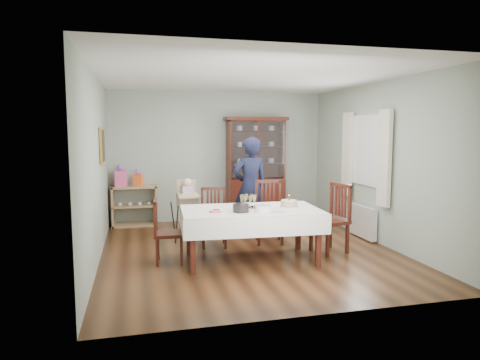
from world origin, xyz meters
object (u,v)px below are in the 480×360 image
object	(u,v)px
dining_table	(251,234)
champagne_tray	(248,204)
china_cabinet	(256,167)
birthday_cake	(289,204)
woman	(250,187)
gift_bag_orange	(138,179)
chair_far_right	(269,224)
high_chair	(188,215)
chair_far_left	(214,229)
chair_end_left	(168,244)
chair_end_right	(330,232)
sideboard	(135,206)
gift_bag_pink	(121,177)

from	to	relation	value
dining_table	champagne_tray	world-z (taller)	champagne_tray
china_cabinet	birthday_cake	world-z (taller)	china_cabinet
woman	gift_bag_orange	world-z (taller)	woman
chair_far_right	gift_bag_orange	bearing A→B (deg)	149.92
high_chair	woman	bearing A→B (deg)	-6.22
birthday_cake	champagne_tray	bearing A→B (deg)	174.29
chair_far_left	chair_end_left	xyz separation A→B (m)	(-0.80, -0.73, -0.01)
chair_end_right	woman	xyz separation A→B (m)	(-0.95, 1.29, 0.57)
china_cabinet	sideboard	size ratio (longest dim) A/B	2.42
chair_far_left	gift_bag_orange	bearing A→B (deg)	129.28
high_chair	gift_bag_orange	distance (m)	1.62
birthday_cake	chair_end_right	bearing A→B (deg)	9.80
birthday_cake	gift_bag_orange	size ratio (longest dim) A/B	0.84
dining_table	gift_bag_pink	distance (m)	3.42
chair_end_left	woman	bearing A→B (deg)	-45.66
sideboard	chair_end_right	distance (m)	3.99
chair_far_left	champagne_tray	size ratio (longest dim) A/B	2.88
high_chair	chair_end_right	bearing A→B (deg)	-36.13
chair_far_left	champagne_tray	bearing A→B (deg)	-59.63
sideboard	birthday_cake	world-z (taller)	birthday_cake
chair_end_right	china_cabinet	bearing A→B (deg)	174.80
sideboard	chair_far_right	distance (m)	2.91
chair_end_right	gift_bag_pink	size ratio (longest dim) A/B	2.46
dining_table	champagne_tray	distance (m)	0.44
chair_end_right	high_chair	size ratio (longest dim) A/B	1.00
chair_far_right	champagne_tray	bearing A→B (deg)	-113.84
china_cabinet	gift_bag_orange	world-z (taller)	china_cabinet
chair_end_right	birthday_cake	distance (m)	0.89
high_chair	gift_bag_orange	bearing A→B (deg)	119.96
chair_far_left	champagne_tray	world-z (taller)	champagne_tray
dining_table	birthday_cake	world-z (taller)	birthday_cake
chair_far_right	woman	bearing A→B (deg)	121.99
dining_table	chair_end_left	xyz separation A→B (m)	(-1.18, 0.17, -0.11)
chair_far_left	birthday_cake	world-z (taller)	same
woman	gift_bag_orange	distance (m)	2.36
chair_far_right	birthday_cake	world-z (taller)	chair_far_right
china_cabinet	high_chair	size ratio (longest dim) A/B	2.04
gift_bag_pink	gift_bag_orange	size ratio (longest dim) A/B	1.30
chair_far_left	chair_end_left	distance (m)	1.08
sideboard	gift_bag_pink	size ratio (longest dim) A/B	2.08
chair_far_left	chair_end_right	xyz separation A→B (m)	(1.70, -0.77, 0.03)
chair_end_left	chair_end_right	size ratio (longest dim) A/B	0.86
sideboard	gift_bag_pink	world-z (taller)	gift_bag_pink
high_chair	birthday_cake	distance (m)	2.03
china_cabinet	gift_bag_pink	size ratio (longest dim) A/B	5.03
china_cabinet	woman	xyz separation A→B (m)	(-0.48, -1.35, -0.24)
china_cabinet	chair_far_left	xyz separation A→B (m)	(-1.23, -1.87, -0.84)
chair_far_left	woman	size ratio (longest dim) A/B	0.54
china_cabinet	gift_bag_pink	world-z (taller)	china_cabinet
woman	birthday_cake	size ratio (longest dim) A/B	6.40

